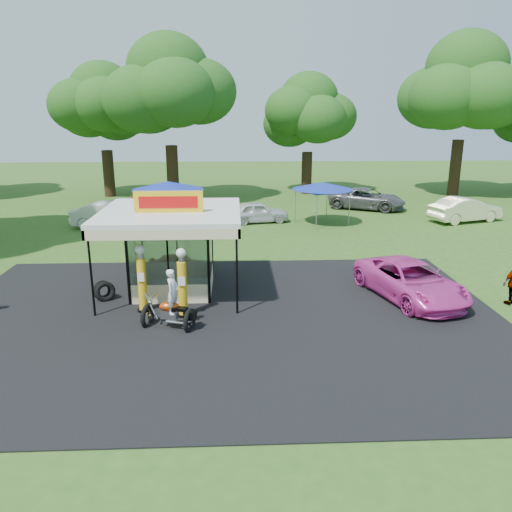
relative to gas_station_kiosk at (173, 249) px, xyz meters
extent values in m
plane|color=#2D551A|center=(2.00, -4.99, -1.78)|extent=(120.00, 120.00, 0.00)
cube|color=black|center=(2.00, -2.99, -1.76)|extent=(20.00, 14.00, 0.04)
cube|color=white|center=(0.00, 0.01, -1.75)|extent=(3.00, 3.00, 0.06)
cube|color=white|center=(0.00, 0.01, 1.51)|extent=(5.40, 5.40, 0.18)
cube|color=gold|center=(0.00, -0.49, 2.00)|extent=(2.60, 0.25, 0.80)
cube|color=red|center=(0.00, -0.62, 2.00)|extent=(2.21, 0.02, 0.45)
cylinder|color=black|center=(-2.55, -2.54, -0.18)|extent=(0.08, 0.08, 3.20)
cylinder|color=black|center=(2.55, -2.54, -0.18)|extent=(0.08, 0.08, 3.20)
cylinder|color=black|center=(-0.87, -2.17, -1.73)|extent=(0.47, 0.47, 0.11)
cylinder|color=gold|center=(-0.87, -2.17, -0.71)|extent=(0.32, 0.32, 1.94)
cylinder|color=silver|center=(-0.87, -2.17, 0.37)|extent=(0.22, 0.22, 0.22)
sphere|color=white|center=(-0.87, -2.17, 0.58)|extent=(0.34, 0.34, 0.34)
cube|color=white|center=(-0.87, -2.36, -0.38)|extent=(0.24, 0.02, 0.32)
cylinder|color=black|center=(0.62, -2.69, -1.73)|extent=(0.47, 0.47, 0.11)
cylinder|color=gold|center=(0.62, -2.69, -0.71)|extent=(0.32, 0.32, 1.94)
cylinder|color=silver|center=(0.62, -2.69, 0.37)|extent=(0.22, 0.22, 0.22)
sphere|color=white|center=(0.62, -2.69, 0.59)|extent=(0.34, 0.34, 0.34)
cube|color=white|center=(0.62, -2.88, -0.38)|extent=(0.24, 0.02, 0.32)
torus|color=black|center=(-0.53, -3.42, -1.43)|extent=(0.41, 0.87, 0.86)
torus|color=black|center=(0.94, -3.87, -1.43)|extent=(0.41, 0.87, 0.86)
cube|color=silver|center=(0.26, -3.66, -1.27)|extent=(0.62, 0.44, 0.31)
ellipsoid|color=#C43C0D|center=(0.26, -3.66, -0.98)|extent=(0.66, 0.37, 0.31)
cube|color=black|center=(0.60, -3.77, -1.04)|extent=(0.62, 0.42, 0.10)
cube|color=black|center=(0.97, -3.88, -1.22)|extent=(0.45, 0.44, 0.29)
cylinder|color=silver|center=(-0.38, -3.47, -1.07)|extent=(0.45, 0.19, 0.91)
cylinder|color=silver|center=(-0.23, -3.51, -0.71)|extent=(0.23, 0.60, 0.05)
sphere|color=silver|center=(-0.40, -3.46, -0.91)|extent=(0.16, 0.16, 0.16)
imported|color=white|center=(0.40, -3.71, -0.45)|extent=(0.52, 0.65, 1.54)
torus|color=black|center=(-2.53, -1.05, -1.39)|extent=(0.86, 0.68, 0.81)
torus|color=black|center=(-2.66, -0.89, -1.39)|extent=(0.87, 0.75, 0.81)
imported|color=gold|center=(0.00, 2.21, -1.30)|extent=(2.82, 1.13, 0.96)
imported|color=#E33DA9|center=(9.31, -1.27, -1.05)|extent=(3.79, 5.75, 1.47)
imported|color=silver|center=(-5.14, 11.58, -0.96)|extent=(5.22, 2.72, 1.64)
imported|color=#B31C0D|center=(-1.88, 14.33, -1.02)|extent=(5.55, 3.10, 1.52)
imported|color=silver|center=(4.03, 12.99, -1.09)|extent=(4.27, 2.35, 1.38)
imported|color=#545556|center=(12.46, 17.36, -1.00)|extent=(6.17, 4.84, 1.56)
imported|color=#EFEDB7|center=(17.84, 12.63, -0.97)|extent=(5.23, 3.17, 1.63)
cylinder|color=gray|center=(-2.92, 12.43, -0.58)|extent=(0.06, 0.06, 2.40)
cylinder|color=gray|center=(-0.12, 12.43, -0.58)|extent=(0.06, 0.06, 2.40)
cylinder|color=gray|center=(-2.92, 9.63, -0.58)|extent=(0.06, 0.06, 2.40)
cylinder|color=gray|center=(-0.12, 9.63, -0.58)|extent=(0.06, 0.06, 2.40)
cube|color=#182D9F|center=(-1.52, 11.03, 0.68)|extent=(3.00, 3.00, 0.12)
cone|color=#182D9F|center=(-1.52, 11.03, 0.98)|extent=(4.32, 4.32, 0.50)
cylinder|color=gray|center=(6.93, 13.64, -0.70)|extent=(0.05, 0.05, 2.16)
cylinder|color=gray|center=(9.43, 13.64, -0.70)|extent=(0.05, 0.05, 2.16)
cylinder|color=gray|center=(6.93, 11.14, -0.70)|extent=(0.05, 0.05, 2.16)
cylinder|color=gray|center=(9.43, 11.14, -0.70)|extent=(0.05, 0.05, 2.16)
cube|color=#182D9F|center=(8.18, 12.39, 0.43)|extent=(2.70, 2.70, 0.11)
cone|color=#182D9F|center=(8.18, 12.39, 0.71)|extent=(3.89, 3.89, 0.45)
cylinder|color=black|center=(-8.24, 24.17, 0.17)|extent=(0.93, 0.93, 3.91)
ellipsoid|color=#1D4D16|center=(-8.24, 24.17, 5.15)|extent=(9.08, 9.08, 7.78)
cylinder|color=black|center=(-2.47, 21.55, 0.45)|extent=(0.96, 0.96, 4.47)
ellipsoid|color=#1D4D16|center=(-2.47, 21.55, 6.26)|extent=(10.73, 10.73, 9.20)
cylinder|color=black|center=(8.96, 24.96, 0.04)|extent=(0.91, 0.91, 3.65)
ellipsoid|color=#1D4D16|center=(8.96, 24.96, 4.70)|extent=(8.51, 8.51, 7.30)
cylinder|color=black|center=(21.66, 23.38, 0.60)|extent=(0.95, 0.95, 4.76)
ellipsoid|color=#1D4D16|center=(21.66, 23.38, 6.68)|extent=(11.10, 11.10, 9.52)
camera|label=1|loc=(2.48, -19.35, 5.29)|focal=35.00mm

